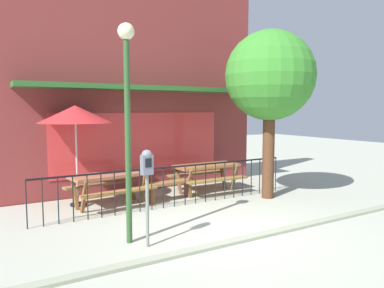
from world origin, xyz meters
TOP-DOWN VIEW (x-y plane):
  - ground at (0.00, 0.00)m, footprint 40.00×40.00m
  - pub_storefront at (0.00, 4.23)m, footprint 7.59×1.35m
  - patio_fence_front at (-0.00, 1.96)m, footprint 6.40×0.04m
  - picnic_table_left at (-1.29, 2.80)m, footprint 1.96×1.59m
  - picnic_table_right at (1.47, 2.85)m, footprint 1.80×1.36m
  - patio_umbrella at (-1.94, 3.22)m, footprint 1.71×1.71m
  - patio_bench at (0.19, 2.56)m, footprint 1.43×0.48m
  - parking_meter_near at (-1.56, -0.05)m, footprint 0.18×0.17m
  - street_tree at (2.50, 1.51)m, footprint 2.27×2.27m
  - street_lamp at (-1.75, 0.29)m, footprint 0.28×0.28m
  - curb_edge at (0.00, -0.64)m, footprint 10.63×0.20m

SIDE VIEW (x-z plane):
  - ground at x=0.00m, z-range 0.00..0.00m
  - curb_edge at x=0.00m, z-range -0.06..0.06m
  - patio_bench at x=0.19m, z-range 0.11..0.59m
  - picnic_table_left at x=-1.29m, z-range 0.21..1.01m
  - picnic_table_right at x=1.47m, z-range 0.21..1.01m
  - patio_fence_front at x=0.00m, z-range 0.18..1.15m
  - parking_meter_near at x=-1.56m, z-range 0.44..2.08m
  - patio_umbrella at x=-1.94m, z-range 0.97..3.35m
  - street_lamp at x=-1.75m, z-range 0.59..4.29m
  - pub_storefront at x=0.00m, z-range -0.02..5.90m
  - street_tree at x=2.50m, z-range 0.97..5.24m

